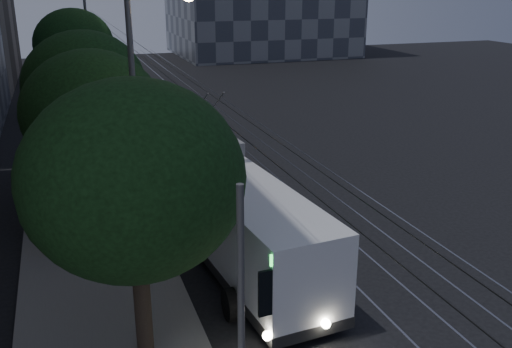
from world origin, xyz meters
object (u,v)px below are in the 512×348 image
(car_white_a, at_px, (136,120))
(streetlamp_far, at_px, (93,24))
(trolleybus, at_px, (231,213))
(car_white_d, at_px, (127,89))
(pickup_silver, at_px, (162,139))
(car_white_c, at_px, (114,100))
(car_white_b, at_px, (131,115))
(streetlamp_near, at_px, (146,96))

(car_white_a, distance_m, streetlamp_far, 9.34)
(trolleybus, bearing_deg, car_white_d, 84.52)
(pickup_silver, relative_size, car_white_c, 1.27)
(pickup_silver, xyz_separation_m, car_white_b, (-0.89, 6.83, -0.03))
(pickup_silver, distance_m, car_white_b, 6.89)
(pickup_silver, bearing_deg, car_white_b, 97.91)
(streetlamp_far, bearing_deg, trolleybus, -84.66)
(car_white_d, height_order, streetlamp_near, streetlamp_near)
(pickup_silver, relative_size, car_white_b, 1.09)
(trolleybus, xyz_separation_m, car_white_a, (-0.69, 19.30, -0.93))
(trolleybus, bearing_deg, car_white_a, 86.94)
(trolleybus, distance_m, car_white_c, 26.75)
(pickup_silver, distance_m, car_white_d, 17.82)
(pickup_silver, bearing_deg, trolleybus, -89.67)
(streetlamp_near, xyz_separation_m, streetlamp_far, (0.02, 25.23, 0.69))
(car_white_c, bearing_deg, trolleybus, -71.16)
(trolleybus, distance_m, pickup_silver, 13.86)
(car_white_d, xyz_separation_m, streetlamp_far, (-2.68, -5.13, 5.77))
(streetlamp_near, bearing_deg, streetlamp_far, 89.96)
(car_white_d, bearing_deg, car_white_c, -130.56)
(trolleybus, distance_m, streetlamp_far, 27.05)
(trolleybus, bearing_deg, pickup_silver, 84.70)
(car_white_c, xyz_separation_m, streetlamp_far, (-1.08, -0.17, 5.67))
(pickup_silver, xyz_separation_m, car_white_c, (-1.44, 12.86, -0.05))
(car_white_b, bearing_deg, car_white_c, 107.61)
(trolleybus, relative_size, car_white_c, 2.81)
(pickup_silver, bearing_deg, streetlamp_far, 101.75)
(car_white_c, height_order, streetlamp_near, streetlamp_near)
(car_white_a, height_order, streetlamp_near, streetlamp_near)
(streetlamp_near, bearing_deg, pickup_silver, 78.56)
(pickup_silver, xyz_separation_m, car_white_d, (0.16, 17.81, -0.15))
(car_white_b, height_order, streetlamp_far, streetlamp_far)
(streetlamp_near, height_order, streetlamp_far, streetlamp_far)
(car_white_a, xyz_separation_m, streetlamp_near, (-1.80, -18.00, 4.96))
(pickup_silver, bearing_deg, car_white_a, 98.19)
(trolleybus, relative_size, streetlamp_far, 1.14)
(trolleybus, distance_m, car_white_b, 20.71)
(car_white_c, bearing_deg, car_white_a, -68.71)
(streetlamp_near, bearing_deg, car_white_c, 87.53)
(car_white_a, distance_m, streetlamp_near, 18.76)
(pickup_silver, distance_m, streetlamp_far, 14.10)
(trolleybus, distance_m, car_white_a, 19.33)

